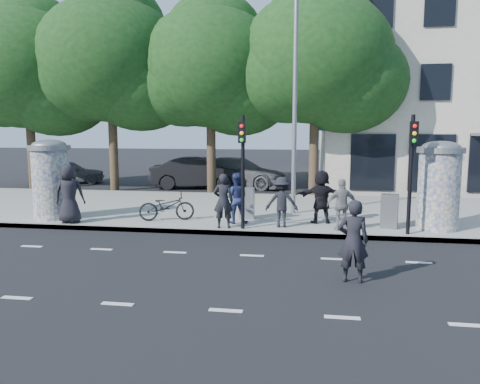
% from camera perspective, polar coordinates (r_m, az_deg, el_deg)
% --- Properties ---
extents(ground, '(120.00, 120.00, 0.00)m').
position_cam_1_polar(ground, '(10.50, 0.49, -9.81)').
color(ground, black).
rests_on(ground, ground).
extents(sidewalk, '(40.00, 8.00, 0.15)m').
position_cam_1_polar(sidewalk, '(17.73, 4.01, -2.28)').
color(sidewalk, gray).
rests_on(sidewalk, ground).
extents(curb, '(40.00, 0.10, 0.16)m').
position_cam_1_polar(curb, '(13.88, 2.62, -5.11)').
color(curb, slate).
rests_on(curb, ground).
extents(lane_dash_near, '(32.00, 0.12, 0.01)m').
position_cam_1_polar(lane_dash_near, '(8.45, -1.75, -14.25)').
color(lane_dash_near, silver).
rests_on(lane_dash_near, ground).
extents(lane_dash_far, '(32.00, 0.12, 0.01)m').
position_cam_1_polar(lane_dash_far, '(11.82, 1.48, -7.76)').
color(lane_dash_far, silver).
rests_on(lane_dash_far, ground).
extents(ad_column_left, '(1.36, 1.36, 2.65)m').
position_cam_1_polar(ad_column_left, '(16.88, -22.06, 1.67)').
color(ad_column_left, beige).
rests_on(ad_column_left, sidewalk).
extents(ad_column_right, '(1.36, 1.36, 2.65)m').
position_cam_1_polar(ad_column_right, '(15.16, 23.10, 0.98)').
color(ad_column_right, beige).
rests_on(ad_column_right, sidewalk).
extents(traffic_pole_near, '(0.22, 0.31, 3.40)m').
position_cam_1_polar(traffic_pole_near, '(13.88, 0.32, 3.90)').
color(traffic_pole_near, black).
rests_on(traffic_pole_near, sidewalk).
extents(traffic_pole_far, '(0.22, 0.31, 3.40)m').
position_cam_1_polar(traffic_pole_far, '(14.00, 20.18, 3.46)').
color(traffic_pole_far, black).
rests_on(traffic_pole_far, sidewalk).
extents(street_lamp, '(0.25, 0.93, 8.00)m').
position_cam_1_polar(street_lamp, '(16.62, 6.73, 13.34)').
color(street_lamp, slate).
rests_on(street_lamp, sidewalk).
extents(tree_far_left, '(7.20, 7.20, 9.26)m').
position_cam_1_polar(tree_far_left, '(26.82, -24.57, 13.57)').
color(tree_far_left, '#38281C').
rests_on(tree_far_left, ground).
extents(tree_mid_left, '(7.20, 7.20, 9.57)m').
position_cam_1_polar(tree_mid_left, '(24.73, -15.54, 15.25)').
color(tree_mid_left, '#38281C').
rests_on(tree_mid_left, ground).
extents(tree_near_left, '(6.80, 6.80, 8.97)m').
position_cam_1_polar(tree_near_left, '(23.31, -3.62, 14.91)').
color(tree_near_left, '#38281C').
rests_on(tree_near_left, ground).
extents(tree_center, '(7.00, 7.00, 9.30)m').
position_cam_1_polar(tree_center, '(22.42, 9.22, 15.75)').
color(tree_center, '#38281C').
rests_on(tree_center, ground).
extents(ped_a, '(1.04, 0.79, 1.89)m').
position_cam_1_polar(ped_a, '(15.88, -20.08, -0.20)').
color(ped_a, black).
rests_on(ped_a, sidewalk).
extents(ped_b, '(0.66, 0.49, 1.67)m').
position_cam_1_polar(ped_b, '(14.17, -2.05, -1.09)').
color(ped_b, black).
rests_on(ped_b, sidewalk).
extents(ped_c, '(0.83, 0.67, 1.62)m').
position_cam_1_polar(ped_c, '(14.90, -0.50, -0.74)').
color(ped_c, navy).
rests_on(ped_c, sidewalk).
extents(ped_d, '(1.04, 0.64, 1.55)m').
position_cam_1_polar(ped_d, '(14.38, 5.11, -1.23)').
color(ped_d, black).
rests_on(ped_d, sidewalk).
extents(ped_e, '(0.99, 0.68, 1.55)m').
position_cam_1_polar(ped_e, '(14.14, 12.34, -1.54)').
color(ped_e, gray).
rests_on(ped_e, sidewalk).
extents(ped_f, '(1.66, 0.85, 1.71)m').
position_cam_1_polar(ped_f, '(15.13, 9.89, -0.56)').
color(ped_f, black).
rests_on(ped_f, sidewalk).
extents(man_road, '(0.64, 0.43, 1.74)m').
position_cam_1_polar(man_road, '(9.95, 13.62, -5.83)').
color(man_road, black).
rests_on(man_road, ground).
extents(bicycle, '(1.14, 1.90, 0.94)m').
position_cam_1_polar(bicycle, '(15.56, -8.93, -1.73)').
color(bicycle, black).
rests_on(bicycle, sidewalk).
extents(cabinet_left, '(0.51, 0.38, 1.04)m').
position_cam_1_polar(cabinet_left, '(15.65, 0.83, -1.40)').
color(cabinet_left, gray).
rests_on(cabinet_left, sidewalk).
extents(cabinet_right, '(0.57, 0.47, 1.04)m').
position_cam_1_polar(cabinet_right, '(14.93, 17.75, -2.23)').
color(cabinet_right, '#5E5F62').
rests_on(cabinet_right, sidewalk).
extents(car_left, '(3.02, 4.21, 1.33)m').
position_cam_1_polar(car_left, '(28.62, -20.14, 2.30)').
color(car_left, '#54565C').
rests_on(car_left, ground).
extents(car_mid, '(2.40, 5.14, 1.63)m').
position_cam_1_polar(car_mid, '(24.82, -5.12, 2.32)').
color(car_mid, black).
rests_on(car_mid, ground).
extents(car_right, '(3.48, 5.85, 1.59)m').
position_cam_1_polar(car_right, '(25.19, -0.26, 2.39)').
color(car_right, slate).
rests_on(car_right, ground).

